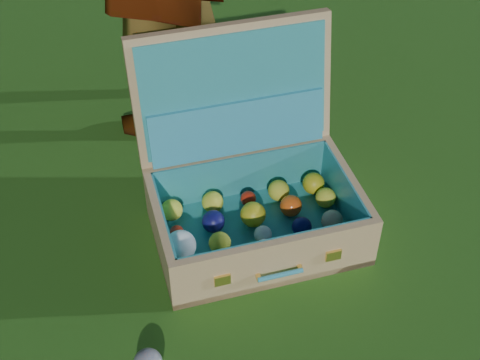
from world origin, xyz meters
name	(u,v)px	position (x,y,z in m)	size (l,w,h in m)	color
ground	(283,241)	(0.00, 0.00, 0.00)	(60.00, 60.00, 0.00)	#215114
suitcase	(249,181)	(-0.02, 0.13, 0.16)	(0.73, 0.69, 0.56)	tan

